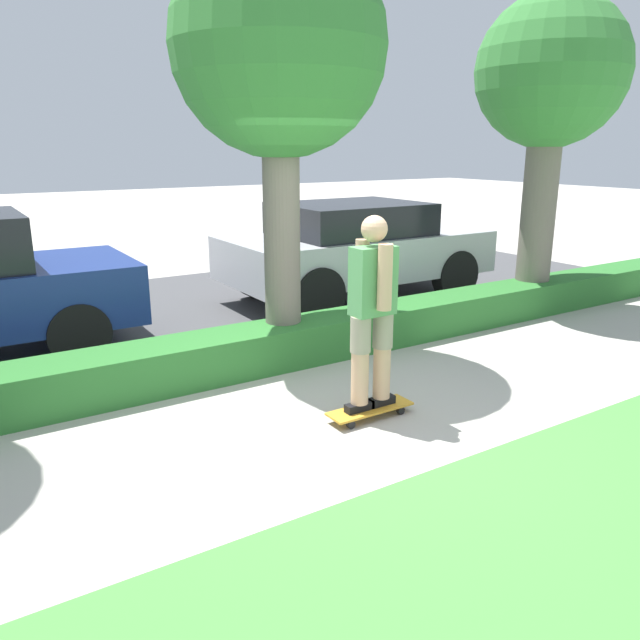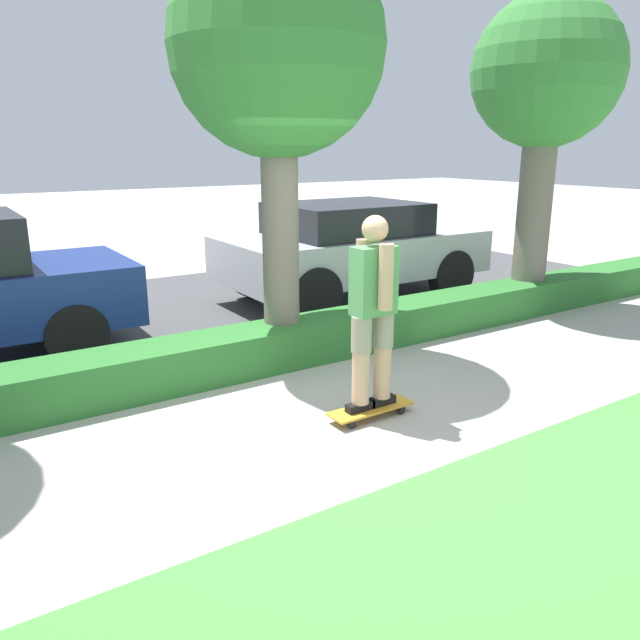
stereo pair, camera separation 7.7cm
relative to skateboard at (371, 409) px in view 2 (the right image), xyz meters
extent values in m
plane|color=#ADA89E|center=(-0.20, 0.02, -0.07)|extent=(60.00, 60.00, 0.00)
cube|color=#474749|center=(-0.20, 4.22, -0.07)|extent=(15.70, 5.00, 0.01)
cube|color=#2D702D|center=(-0.20, 1.62, 0.14)|extent=(15.70, 0.60, 0.44)
cube|color=gold|center=(0.00, 0.00, 0.01)|extent=(0.78, 0.24, 0.02)
cylinder|color=black|center=(0.27, -0.09, -0.04)|extent=(0.07, 0.04, 0.07)
cylinder|color=black|center=(0.27, 0.09, -0.04)|extent=(0.07, 0.04, 0.07)
cylinder|color=black|center=(-0.27, -0.09, -0.04)|extent=(0.07, 0.04, 0.07)
cylinder|color=black|center=(-0.27, 0.09, -0.04)|extent=(0.07, 0.04, 0.07)
cube|color=black|center=(-0.12, 0.00, 0.05)|extent=(0.26, 0.09, 0.07)
cylinder|color=tan|center=(-0.12, 0.00, 0.47)|extent=(0.15, 0.15, 0.76)
cylinder|color=gray|center=(-0.12, 0.00, 0.70)|extent=(0.17, 0.17, 0.30)
cube|color=black|center=(0.12, 0.00, 0.05)|extent=(0.26, 0.09, 0.07)
cylinder|color=tan|center=(0.12, 0.00, 0.47)|extent=(0.15, 0.15, 0.76)
cylinder|color=gray|center=(0.12, 0.00, 0.70)|extent=(0.17, 0.17, 0.30)
cube|color=#519356|center=(0.00, 0.00, 1.13)|extent=(0.36, 0.20, 0.56)
cylinder|color=tan|center=(0.00, -0.15, 1.19)|extent=(0.12, 0.12, 0.53)
cylinder|color=tan|center=(0.00, 0.15, 1.19)|extent=(0.12, 0.12, 0.53)
sphere|color=tan|center=(0.00, 0.00, 1.55)|extent=(0.22, 0.22, 0.22)
cylinder|color=#70665B|center=(0.12, 1.72, 1.23)|extent=(0.38, 0.38, 2.60)
sphere|color=#387F38|center=(0.12, 1.72, 3.11)|extent=(2.12, 2.12, 2.12)
cylinder|color=#70665B|center=(4.15, 1.73, 1.26)|extent=(0.46, 0.46, 2.66)
sphere|color=#387F38|center=(4.15, 1.73, 3.13)|extent=(1.96, 1.96, 1.96)
cylinder|color=black|center=(-1.78, 2.80, 0.26)|extent=(0.67, 0.21, 0.67)
cylinder|color=black|center=(-1.78, 4.39, 0.26)|extent=(0.67, 0.21, 0.67)
cube|color=#B7B7BC|center=(2.44, 3.61, 0.61)|extent=(3.99, 1.89, 0.62)
cube|color=black|center=(2.32, 3.61, 1.15)|extent=(2.08, 1.65, 0.46)
cylinder|color=black|center=(3.68, 2.76, 0.30)|extent=(0.75, 0.22, 0.75)
cylinder|color=black|center=(3.68, 4.47, 0.30)|extent=(0.75, 0.22, 0.75)
cylinder|color=black|center=(1.21, 2.76, 0.30)|extent=(0.75, 0.22, 0.75)
cylinder|color=black|center=(1.21, 4.47, 0.30)|extent=(0.75, 0.22, 0.75)
camera|label=1|loc=(-3.03, -3.95, 2.19)|focal=35.00mm
camera|label=2|loc=(-3.09, -3.91, 2.19)|focal=35.00mm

